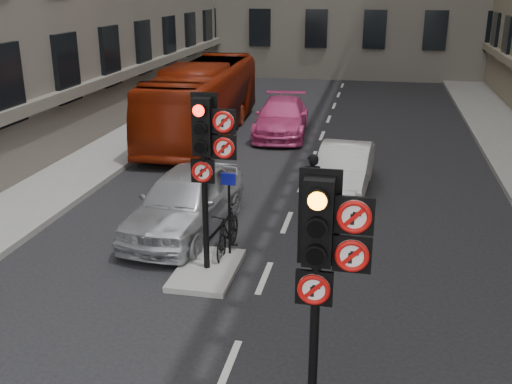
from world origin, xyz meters
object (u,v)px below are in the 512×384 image
at_px(signal_far, 208,146).
at_px(motorcycle, 228,231).
at_px(signal_near, 324,251).
at_px(car_silver, 185,201).
at_px(info_sign, 229,202).
at_px(bus_red, 203,100).
at_px(motorcyclist, 312,184).
at_px(car_white, 344,169).
at_px(car_pink, 282,117).

distance_m(signal_far, motorcycle, 2.40).
height_order(signal_far, motorcycle, signal_far).
xyz_separation_m(signal_near, car_silver, (-3.77, 6.01, -1.82)).
height_order(signal_far, info_sign, signal_far).
relative_size(signal_far, bus_red, 0.36).
bearing_deg(car_silver, bus_red, 108.35).
xyz_separation_m(motorcycle, motorcyclist, (1.51, 2.80, 0.26)).
height_order(car_white, motorcycle, car_white).
bearing_deg(car_white, signal_far, -108.85).
distance_m(car_silver, car_white, 5.05).
bearing_deg(motorcycle, signal_far, -95.45).
bearing_deg(motorcyclist, car_pink, -86.45).
bearing_deg(bus_red, signal_near, -70.34).
height_order(car_pink, motorcycle, car_pink).
height_order(car_white, motorcyclist, motorcyclist).
height_order(signal_near, motorcyclist, signal_near).
xyz_separation_m(car_pink, info_sign, (0.67, -11.11, 0.61)).
bearing_deg(signal_near, bus_red, 111.54).
bearing_deg(bus_red, car_silver, -78.29).
bearing_deg(car_pink, car_silver, -98.45).
bearing_deg(car_silver, signal_far, -54.95).
bearing_deg(car_silver, motorcycle, -33.23).
height_order(car_silver, car_pink, car_silver).
height_order(signal_near, car_white, signal_near).
bearing_deg(car_white, car_silver, -130.31).
xyz_separation_m(car_silver, motorcyclist, (2.79, 1.80, 0.03)).
xyz_separation_m(signal_far, motorcyclist, (1.62, 3.81, -1.91)).
distance_m(car_white, info_sign, 5.38).
distance_m(car_white, motorcyclist, 1.98).
distance_m(bus_red, motorcycle, 10.78).
bearing_deg(info_sign, bus_red, 111.77).
xyz_separation_m(signal_near, info_sign, (-2.39, 4.74, -1.29)).
xyz_separation_m(signal_near, car_white, (-0.28, 9.65, -1.93)).
bearing_deg(car_white, bus_red, 139.45).
distance_m(motorcycle, motorcyclist, 3.19).
distance_m(signal_near, info_sign, 5.46).
height_order(signal_near, car_silver, signal_near).
xyz_separation_m(motorcycle, info_sign, (0.11, -0.27, 0.77)).
xyz_separation_m(car_pink, bus_red, (-2.93, -0.68, 0.70)).
bearing_deg(signal_far, motorcyclist, 66.97).
bearing_deg(motorcycle, signal_near, -62.89).
bearing_deg(motorcyclist, car_silver, 21.88).
height_order(signal_near, info_sign, signal_near).
distance_m(car_white, bus_red, 7.97).
relative_size(signal_near, motorcycle, 2.03).
relative_size(signal_near, car_silver, 0.80).
height_order(car_white, bus_red, bus_red).
bearing_deg(signal_near, signal_far, 123.02).
relative_size(signal_far, car_white, 0.90).
bearing_deg(motorcycle, car_silver, 142.66).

